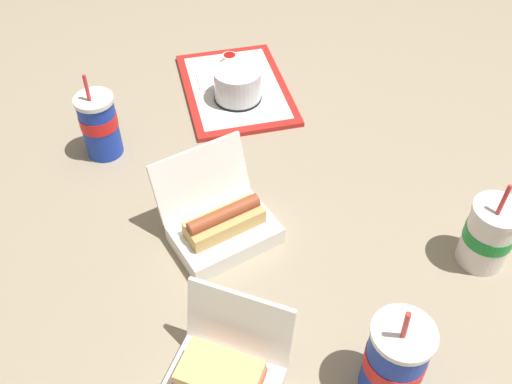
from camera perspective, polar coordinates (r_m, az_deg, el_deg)
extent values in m
plane|color=gray|center=(1.23, 1.84, 0.18)|extent=(3.20, 3.20, 0.00)
cube|color=red|center=(1.51, -2.04, 10.27)|extent=(0.39, 0.29, 0.01)
cube|color=white|center=(1.50, -2.05, 10.47)|extent=(0.34, 0.25, 0.00)
cylinder|color=black|center=(1.46, -1.82, 9.46)|extent=(0.12, 0.12, 0.01)
cylinder|color=beige|center=(1.44, -1.85, 10.43)|extent=(0.09, 0.09, 0.05)
cylinder|color=silver|center=(1.44, -1.86, 10.76)|extent=(0.12, 0.12, 0.07)
cylinder|color=white|center=(1.59, -2.65, 13.15)|extent=(0.04, 0.04, 0.02)
cylinder|color=#9E140F|center=(1.59, -2.66, 13.46)|extent=(0.03, 0.03, 0.01)
cube|color=white|center=(1.53, -3.94, 11.23)|extent=(0.11, 0.11, 0.00)
cube|color=white|center=(1.56, -0.20, 12.11)|extent=(0.11, 0.01, 0.00)
cube|color=white|center=(1.12, -3.11, -4.29)|extent=(0.20, 0.23, 0.04)
cube|color=white|center=(1.11, -5.52, 1.40)|extent=(0.12, 0.20, 0.13)
cube|color=tan|center=(1.09, -3.18, -3.07)|extent=(0.11, 0.16, 0.03)
cylinder|color=#9E4728|center=(1.07, -3.23, -2.22)|extent=(0.08, 0.14, 0.03)
cylinder|color=yellow|center=(1.07, -3.25, -1.89)|extent=(0.06, 0.12, 0.01)
cube|color=white|center=(0.91, -1.71, -12.95)|extent=(0.11, 0.17, 0.12)
cube|color=#DBB770|center=(0.92, -3.55, -18.45)|extent=(0.12, 0.14, 0.02)
cube|color=#D64C38|center=(0.90, -3.60, -18.00)|extent=(0.13, 0.15, 0.01)
cube|color=#DBB770|center=(0.89, -3.65, -17.53)|extent=(0.12, 0.14, 0.02)
cylinder|color=#1938B7|center=(0.92, 13.66, -16.17)|extent=(0.09, 0.09, 0.15)
cylinder|color=red|center=(0.92, 13.72, -16.00)|extent=(0.09, 0.09, 0.03)
cylinder|color=white|center=(0.86, 14.59, -13.56)|extent=(0.10, 0.10, 0.01)
cylinder|color=red|center=(0.82, 14.74, -12.76)|extent=(0.01, 0.01, 0.06)
cylinder|color=#1938B7|center=(1.32, -15.32, 6.23)|extent=(0.08, 0.08, 0.14)
cylinder|color=red|center=(1.31, -15.49, 6.94)|extent=(0.08, 0.08, 0.03)
cylinder|color=white|center=(1.28, -15.96, 8.85)|extent=(0.09, 0.09, 0.01)
cylinder|color=red|center=(1.25, -16.57, 9.94)|extent=(0.01, 0.01, 0.06)
cylinder|color=white|center=(1.14, 22.18, -4.15)|extent=(0.09, 0.09, 0.13)
cylinder|color=#198C33|center=(1.13, 22.30, -3.85)|extent=(0.09, 0.09, 0.03)
cylinder|color=white|center=(1.09, 23.17, -1.73)|extent=(0.09, 0.09, 0.01)
cylinder|color=red|center=(1.06, 23.53, -0.73)|extent=(0.02, 0.02, 0.06)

